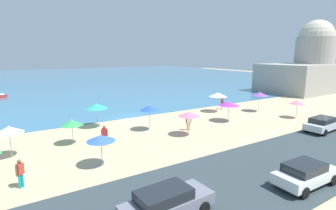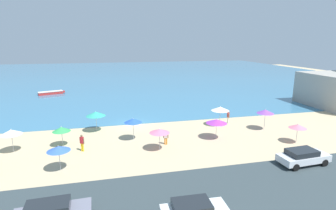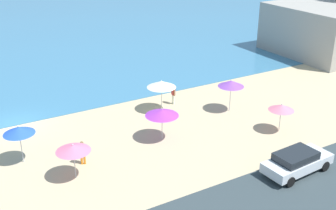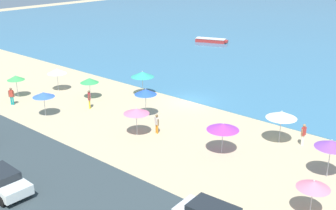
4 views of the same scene
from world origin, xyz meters
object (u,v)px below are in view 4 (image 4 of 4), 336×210
bather_2 (89,98)px  bather_3 (157,123)px  beach_umbrella_2 (43,95)px  bather_0 (303,133)px  beach_umbrella_1 (331,144)px  beach_umbrella_8 (89,80)px  beach_umbrella_5 (142,74)px  beach_umbrella_0 (146,92)px  beach_umbrella_10 (223,127)px  skiff_nearshore (211,40)px  parked_car_1 (2,181)px  beach_umbrella_3 (57,71)px  beach_umbrella_7 (282,115)px  beach_umbrella_6 (136,111)px  beach_umbrella_9 (16,78)px  bather_1 (11,95)px  beach_umbrella_4 (314,185)px

bather_2 → bather_3: 8.57m
beach_umbrella_2 → bather_0: bearing=24.5°
beach_umbrella_1 → beach_umbrella_8: beach_umbrella_1 is taller
beach_umbrella_5 → beach_umbrella_0: bearing=-43.5°
beach_umbrella_10 → skiff_nearshore: (-23.34, 31.96, -1.69)m
parked_car_1 → beach_umbrella_0: bearing=98.1°
beach_umbrella_3 → bather_0: size_ratio=1.42×
beach_umbrella_2 → beach_umbrella_5: size_ratio=0.87×
beach_umbrella_3 → beach_umbrella_7: bearing=7.9°
beach_umbrella_3 → bather_3: (15.24, -1.47, -1.23)m
beach_umbrella_2 → bather_2: size_ratio=1.29×
beach_umbrella_3 → beach_umbrella_10: size_ratio=1.04×
beach_umbrella_5 → beach_umbrella_6: 9.76m
beach_umbrella_9 → bather_1: 2.48m
beach_umbrella_10 → skiff_nearshore: 39.61m
beach_umbrella_3 → beach_umbrella_5: beach_umbrella_5 is taller
beach_umbrella_7 → skiff_nearshore: size_ratio=0.50×
beach_umbrella_8 → bather_2: (2.14, -1.86, -0.90)m
beach_umbrella_8 → beach_umbrella_10: bearing=-5.5°
beach_umbrella_1 → beach_umbrella_9: bearing=-171.6°
beach_umbrella_7 → beach_umbrella_3: bearing=-172.1°
skiff_nearshore → beach_umbrella_8: bearing=-77.6°
beach_umbrella_6 → bather_1: 14.31m
beach_umbrella_3 → parked_car_1: bearing=-45.0°
beach_umbrella_0 → skiff_nearshore: (-14.16, 30.24, -1.90)m
bather_0 → beach_umbrella_6: bearing=-147.9°
beach_umbrella_6 → bather_3: bearing=54.7°
beach_umbrella_9 → skiff_nearshore: (-0.81, 34.83, -1.65)m
beach_umbrella_4 → beach_umbrella_10: size_ratio=0.93×
beach_umbrella_2 → bather_2: beach_umbrella_2 is taller
beach_umbrella_2 → beach_umbrella_9: beach_umbrella_9 is taller
beach_umbrella_2 → skiff_nearshore: 36.78m
beach_umbrella_1 → beach_umbrella_8: size_ratio=1.22×
beach_umbrella_6 → beach_umbrella_9: (-15.64, -1.12, -0.02)m
beach_umbrella_0 → bather_0: beach_umbrella_0 is taller
beach_umbrella_1 → beach_umbrella_5: size_ratio=1.03×
bather_0 → beach_umbrella_8: bearing=-170.5°
beach_umbrella_9 → skiff_nearshore: bearing=91.3°
beach_umbrella_3 → bather_1: (0.28, -5.47, -1.17)m
beach_umbrella_9 → bather_3: beach_umbrella_9 is taller
parked_car_1 → skiff_nearshore: bearing=109.9°
beach_umbrella_1 → beach_umbrella_2: size_ratio=1.18×
bather_1 → bather_2: 7.62m
beach_umbrella_9 → skiff_nearshore: beach_umbrella_9 is taller
beach_umbrella_0 → bather_3: (3.23, -2.14, -1.37)m
beach_umbrella_1 → bather_1: beach_umbrella_1 is taller
beach_umbrella_6 → beach_umbrella_7: size_ratio=0.88×
beach_umbrella_8 → beach_umbrella_9: bearing=-142.8°
beach_umbrella_5 → beach_umbrella_8: beach_umbrella_5 is taller
beach_umbrella_1 → bather_3: bearing=-171.5°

